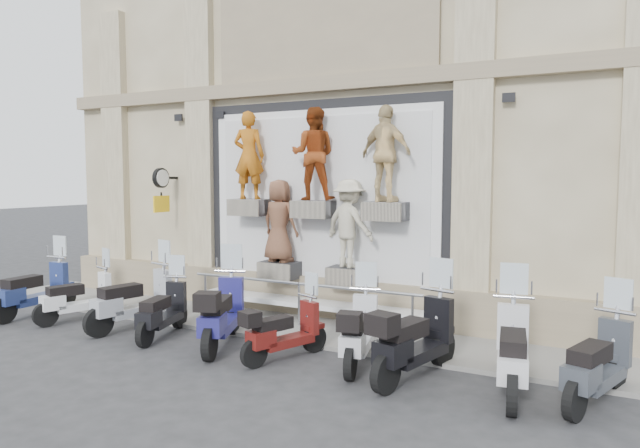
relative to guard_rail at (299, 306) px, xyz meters
The scene contains 16 objects.
ground 2.05m from the guard_rail, 90.00° to the right, with size 90.00×90.00×0.00m, color #2C2C2E.
sidewalk 0.44m from the guard_rail, 90.00° to the left, with size 16.00×2.20×0.08m, color gray.
building 7.46m from the guard_rail, 90.00° to the left, with size 14.00×8.60×12.00m, color beige, non-canonical shape.
shop_vitrine 2.15m from the guard_rail, 83.37° to the left, with size 5.60×0.96×4.30m.
guard_rail is the anchor object (origin of this frame).
clock_sign_bracket 4.57m from the guard_rail, behind, with size 0.10×0.80×1.02m.
scooter_a 5.81m from the guard_rail, 163.33° to the right, with size 0.60×2.05×1.66m, color navy, non-canonical shape.
scooter_b 4.61m from the guard_rail, 160.23° to the right, with size 0.53×1.81×1.47m, color white, non-canonical shape.
scooter_c 3.23m from the guard_rail, 152.51° to the right, with size 0.61×2.09×1.70m, color #999CA5, non-canonical shape.
scooter_d 2.59m from the guard_rail, 140.01° to the right, with size 0.52×1.80×1.46m, color black, non-canonical shape.
scooter_e 1.80m from the guard_rail, 110.87° to the right, with size 0.62×2.14×1.74m, color navy, non-canonical shape.
scooter_f 1.90m from the guard_rail, 67.42° to the right, with size 0.50×1.70×1.38m, color #56110E, non-canonical shape.
scooter_g 2.39m from the guard_rail, 37.10° to the right, with size 0.56×1.92×1.56m, color silver, non-canonical shape.
scooter_h 3.34m from the guard_rail, 29.30° to the right, with size 0.62×2.13×1.73m, color black, non-canonical shape.
scooter_i 4.53m from the guard_rail, 20.25° to the right, with size 0.62×2.11×1.72m, color silver, non-canonical shape.
scooter_j 5.49m from the guard_rail, 15.38° to the right, with size 0.57×1.97×1.60m, color #31353C, non-canonical shape.
Camera 1 is at (5.39, -7.55, 2.98)m, focal length 32.00 mm.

